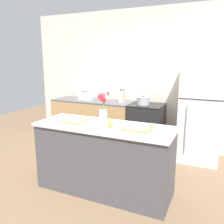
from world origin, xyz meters
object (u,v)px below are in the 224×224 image
object	(u,v)px
refrigerator	(201,109)
cooking_pot	(143,101)
knife_block	(122,97)
stove_range	(146,128)
plate_setting_right	(138,128)
toaster	(86,96)
flower_vase	(103,111)
pear_figurine	(110,123)
plate_setting_left	(75,120)

from	to	relation	value
refrigerator	cooking_pot	xyz separation A→B (m)	(-1.02, -0.03, 0.08)
knife_block	stove_range	bearing A→B (deg)	-0.68
plate_setting_right	toaster	bearing A→B (deg)	136.78
flower_vase	toaster	distance (m)	1.95
pear_figurine	plate_setting_left	distance (m)	0.58
pear_figurine	plate_setting_left	size ratio (longest dim) A/B	0.41
stove_range	pear_figurine	size ratio (longest dim) A/B	6.78
toaster	cooking_pot	bearing A→B (deg)	-1.39
refrigerator	toaster	bearing A→B (deg)	-179.91
toaster	cooking_pot	world-z (taller)	toaster
plate_setting_left	cooking_pot	xyz separation A→B (m)	(0.48, 1.55, 0.06)
plate_setting_left	toaster	size ratio (longest dim) A/B	1.18
plate_setting_left	pear_figurine	bearing A→B (deg)	-7.94
plate_setting_right	cooking_pot	distance (m)	1.61
plate_setting_left	plate_setting_right	size ratio (longest dim) A/B	1.00
stove_range	plate_setting_right	size ratio (longest dim) A/B	2.75
flower_vase	pear_figurine	world-z (taller)	flower_vase
flower_vase	cooking_pot	bearing A→B (deg)	87.49
flower_vase	cooking_pot	world-z (taller)	flower_vase
plate_setting_right	knife_block	world-z (taller)	knife_block
refrigerator	knife_block	bearing A→B (deg)	179.79
flower_vase	plate_setting_right	world-z (taller)	flower_vase
flower_vase	pear_figurine	xyz separation A→B (m)	(0.16, -0.11, -0.11)
pear_figurine	cooking_pot	size ratio (longest dim) A/B	0.56
flower_vase	knife_block	world-z (taller)	flower_vase
toaster	cooking_pot	size ratio (longest dim) A/B	1.16
flower_vase	plate_setting_left	size ratio (longest dim) A/B	1.27
toaster	knife_block	bearing A→B (deg)	0.62
stove_range	cooking_pot	world-z (taller)	cooking_pot
flower_vase	toaster	world-z (taller)	flower_vase
cooking_pot	knife_block	bearing A→B (deg)	174.89
stove_range	pear_figurine	distance (m)	1.74
stove_range	knife_block	distance (m)	0.76
pear_figurine	flower_vase	bearing A→B (deg)	144.23
cooking_pot	plate_setting_right	bearing A→B (deg)	-74.61
flower_vase	cooking_pot	xyz separation A→B (m)	(0.07, 1.51, -0.10)
refrigerator	plate_setting_right	world-z (taller)	refrigerator
refrigerator	cooking_pot	world-z (taller)	refrigerator
plate_setting_right	knife_block	xyz separation A→B (m)	(-0.86, 1.59, 0.10)
stove_range	refrigerator	world-z (taller)	refrigerator
stove_range	plate_setting_left	distance (m)	1.74
flower_vase	cooking_pot	size ratio (longest dim) A/B	1.75
flower_vase	knife_block	bearing A→B (deg)	103.46
toaster	cooking_pot	xyz separation A→B (m)	(1.25, -0.03, -0.01)
flower_vase	plate_setting_right	xyz separation A→B (m)	(0.49, -0.03, -0.16)
stove_range	cooking_pot	size ratio (longest dim) A/B	3.79
refrigerator	flower_vase	xyz separation A→B (m)	(-1.09, -1.55, 0.18)
plate_setting_right	refrigerator	bearing A→B (deg)	69.38
refrigerator	pear_figurine	xyz separation A→B (m)	(-0.93, -1.66, 0.06)
plate_setting_left	plate_setting_right	world-z (taller)	same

